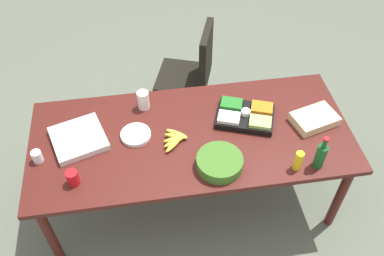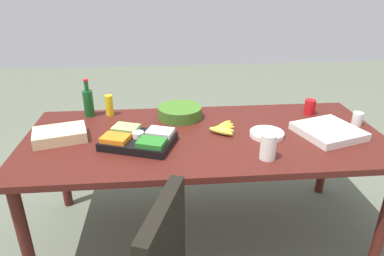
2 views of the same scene
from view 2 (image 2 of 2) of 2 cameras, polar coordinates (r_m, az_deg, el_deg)
The scene contains 13 objects.
ground_plane at distance 2.73m, azimuth 1.84°, elevation -16.45°, with size 10.00×10.00×0.00m, color #5E6553.
conference_table at distance 2.32m, azimuth 2.08°, elevation -2.79°, with size 2.34×1.03×0.80m.
paper_plate_stack at distance 2.32m, azimuth 12.15°, elevation -0.94°, with size 0.22×0.22×0.03m, color white.
salad_bowl at distance 2.54m, azimuth -2.00°, elevation 2.60°, with size 0.32×0.32×0.08m, color #3D6B22.
veggie_tray at distance 2.17m, azimuth -8.76°, elevation -1.85°, with size 0.50×0.42×0.09m.
mustard_bottle at distance 2.64m, azimuth -13.39°, elevation 3.62°, with size 0.06×0.06×0.15m, color yellow.
pizza_box at distance 2.45m, azimuth 21.44°, elevation -0.50°, with size 0.36×0.36×0.05m, color silver.
paper_cup at distance 2.68m, azimuth 25.46°, elevation 1.39°, with size 0.07×0.07×0.09m, color white.
banana_bunch at distance 2.33m, azimuth 5.00°, elevation -0.02°, with size 0.19×0.24×0.04m.
wine_bottle at distance 2.66m, azimuth -16.61°, elevation 4.09°, with size 0.09×0.09×0.28m.
mayo_jar at distance 2.02m, azimuth 12.37°, elevation -3.00°, with size 0.09×0.09×0.15m, color white.
sheet_cake at distance 2.36m, azimuth -20.82°, elevation -1.03°, with size 0.32×0.22×0.07m, color beige.
red_solo_cup at distance 2.75m, azimuth 18.75°, elevation 3.30°, with size 0.08×0.08×0.11m, color red.
Camera 2 is at (-0.27, -2.04, 1.79)m, focal length 32.57 mm.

